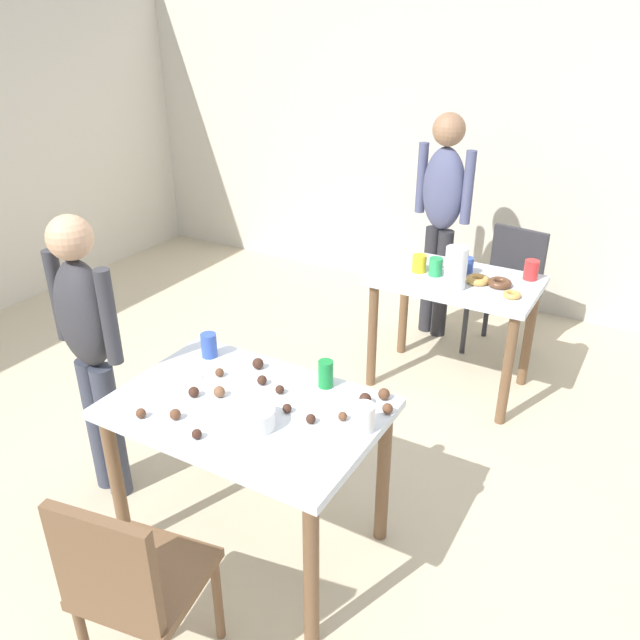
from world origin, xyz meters
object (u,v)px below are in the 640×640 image
object	(u,v)px
person_adult_far	(442,207)
mixing_bowl	(253,417)
soda_can	(326,374)
person_girl_near	(88,339)
chair_near_table	(131,581)
pitcher_far	(456,268)
chair_far_table	(508,284)
dining_table_far	(454,298)
dining_table_near	(248,426)

from	to	relation	value
person_adult_far	mixing_bowl	world-z (taller)	person_adult_far
soda_can	person_girl_near	bearing A→B (deg)	-161.42
chair_near_table	pitcher_far	distance (m)	2.39
person_girl_near	chair_far_table	bearing A→B (deg)	62.26
chair_far_table	chair_near_table	bearing A→B (deg)	-97.51
person_girl_near	chair_near_table	bearing A→B (deg)	-37.83
dining_table_far	pitcher_far	size ratio (longest dim) A/B	3.94
person_girl_near	pitcher_far	xyz separation A→B (m)	(1.17, 1.65, 0.01)
dining_table_near	chair_far_table	xyz separation A→B (m)	(0.47, 2.41, -0.15)
dining_table_near	mixing_bowl	distance (m)	0.21
dining_table_near	person_adult_far	bearing A→B (deg)	91.25
person_adult_far	mixing_bowl	bearing A→B (deg)	-86.29
dining_table_near	chair_far_table	size ratio (longest dim) A/B	1.27
person_girl_near	dining_table_near	bearing A→B (deg)	4.26
mixing_bowl	dining_table_near	bearing A→B (deg)	136.12
dining_table_far	person_girl_near	distance (m)	2.15
chair_far_table	soda_can	xyz separation A→B (m)	(-0.25, -2.12, 0.31)
mixing_bowl	pitcher_far	world-z (taller)	pitcher_far
dining_table_far	chair_near_table	distance (m)	2.51
person_girl_near	person_adult_far	distance (m)	2.58
dining_table_near	person_adult_far	size ratio (longest dim) A/B	0.69
dining_table_far	person_adult_far	bearing A→B (deg)	118.28
dining_table_near	person_girl_near	world-z (taller)	person_girl_near
dining_table_near	chair_far_table	bearing A→B (deg)	79.05
person_girl_near	soda_can	world-z (taller)	person_girl_near
dining_table_near	soda_can	world-z (taller)	soda_can
dining_table_near	mixing_bowl	bearing A→B (deg)	-43.88
soda_can	pitcher_far	world-z (taller)	pitcher_far
dining_table_near	mixing_bowl	size ratio (longest dim) A/B	6.28
chair_near_table	chair_far_table	size ratio (longest dim) A/B	1.00
dining_table_near	pitcher_far	xyz separation A→B (m)	(0.33, 1.59, 0.23)
chair_near_table	chair_far_table	world-z (taller)	same
chair_near_table	pitcher_far	world-z (taller)	pitcher_far
pitcher_far	chair_near_table	bearing A→B (deg)	-96.94
dining_table_near	chair_near_table	size ratio (longest dim) A/B	1.27
person_girl_near	pitcher_far	size ratio (longest dim) A/B	5.85
mixing_bowl	pitcher_far	xyz separation A→B (m)	(0.22, 1.70, 0.08)
person_girl_near	person_adult_far	xyz separation A→B (m)	(0.78, 2.46, 0.11)
person_girl_near	pitcher_far	bearing A→B (deg)	54.74
chair_near_table	person_girl_near	xyz separation A→B (m)	(-0.88, 0.69, 0.37)
chair_near_table	pitcher_far	xyz separation A→B (m)	(0.28, 2.34, 0.38)
dining_table_near	soda_can	size ratio (longest dim) A/B	9.09
chair_near_table	mixing_bowl	distance (m)	0.71
chair_near_table	person_adult_far	size ratio (longest dim) A/B	0.54
person_girl_near	soda_can	xyz separation A→B (m)	(1.05, 0.35, -0.05)
chair_near_table	pitcher_far	bearing A→B (deg)	83.06
person_adult_far	chair_near_table	bearing A→B (deg)	-88.14
person_adult_far	dining_table_far	bearing A→B (deg)	-61.72
chair_near_table	dining_table_far	bearing A→B (deg)	84.28
dining_table_near	person_girl_near	xyz separation A→B (m)	(-0.83, -0.06, 0.22)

